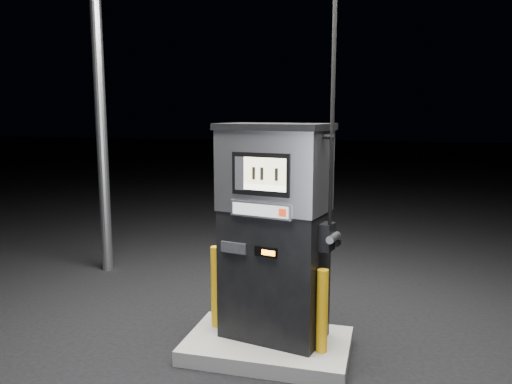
# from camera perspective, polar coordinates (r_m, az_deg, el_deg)

# --- Properties ---
(ground) EXTENTS (80.00, 80.00, 0.00)m
(ground) POSITION_cam_1_polar(r_m,az_deg,el_deg) (5.22, 1.34, -17.90)
(ground) COLOR black
(ground) RESTS_ON ground
(pump_island) EXTENTS (1.60, 1.00, 0.15)m
(pump_island) POSITION_cam_1_polar(r_m,az_deg,el_deg) (5.19, 1.34, -17.16)
(pump_island) COLOR slate
(pump_island) RESTS_ON ground
(fuel_dispenser) EXTENTS (1.22, 0.83, 4.39)m
(fuel_dispenser) POSITION_cam_1_polar(r_m,az_deg,el_deg) (4.86, 2.13, -4.38)
(fuel_dispenser) COLOR black
(fuel_dispenser) RESTS_ON pump_island
(bollard_left) EXTENTS (0.14, 0.14, 0.85)m
(bollard_left) POSITION_cam_1_polar(r_m,az_deg,el_deg) (5.30, -4.55, -10.73)
(bollard_left) COLOR #DE9C0C
(bollard_left) RESTS_ON pump_island
(bollard_right) EXTENTS (0.12, 0.12, 0.80)m
(bollard_right) POSITION_cam_1_polar(r_m,az_deg,el_deg) (4.79, 7.57, -13.33)
(bollard_right) COLOR #DE9C0C
(bollard_right) RESTS_ON pump_island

